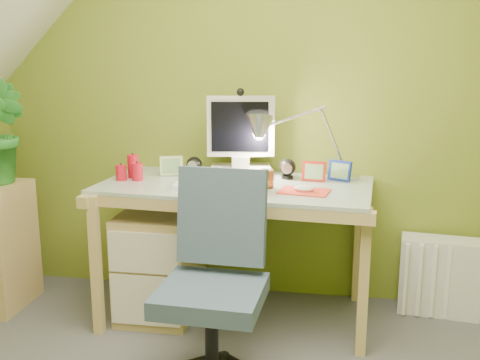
% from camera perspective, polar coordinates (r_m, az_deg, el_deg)
% --- Properties ---
extents(wall_back, '(3.20, 0.01, 2.40)m').
position_cam_1_polar(wall_back, '(3.35, 1.70, 8.09)').
color(wall_back, olive).
rests_on(wall_back, floor).
extents(desk, '(1.51, 0.85, 0.78)m').
position_cam_1_polar(desk, '(3.17, -0.46, -7.21)').
color(desk, tan).
rests_on(desk, floor).
extents(monitor, '(0.41, 0.28, 0.51)m').
position_cam_1_polar(monitor, '(3.18, 0.08, 4.91)').
color(monitor, '#B8B0A5').
rests_on(monitor, desk).
extents(speaker_left, '(0.11, 0.11, 0.11)m').
position_cam_1_polar(speaker_left, '(3.25, -4.68, 1.41)').
color(speaker_left, black).
rests_on(speaker_left, desk).
extents(speaker_right, '(0.11, 0.11, 0.11)m').
position_cam_1_polar(speaker_right, '(3.17, 4.84, 1.14)').
color(speaker_right, black).
rests_on(speaker_right, desk).
extents(keyboard, '(0.44, 0.15, 0.02)m').
position_cam_1_polar(keyboard, '(2.93, -2.48, -0.66)').
color(keyboard, white).
rests_on(keyboard, desk).
extents(mousepad, '(0.28, 0.22, 0.01)m').
position_cam_1_polar(mousepad, '(2.88, 6.52, -1.15)').
color(mousepad, red).
rests_on(mousepad, desk).
extents(mouse, '(0.12, 0.09, 0.04)m').
position_cam_1_polar(mouse, '(2.88, 6.52, -0.87)').
color(mouse, white).
rests_on(mouse, mousepad).
extents(amber_tumbler, '(0.09, 0.09, 0.10)m').
position_cam_1_polar(amber_tumbler, '(2.94, 2.71, 0.12)').
color(amber_tumbler, brown).
rests_on(amber_tumbler, desk).
extents(candle_cluster, '(0.20, 0.18, 0.13)m').
position_cam_1_polar(candle_cluster, '(3.21, -11.07, 1.25)').
color(candle_cluster, red).
rests_on(candle_cluster, desk).
extents(photo_frame_red, '(0.13, 0.04, 0.11)m').
position_cam_1_polar(photo_frame_red, '(3.12, 7.53, 0.88)').
color(photo_frame_red, '#AF1E12').
rests_on(photo_frame_red, desk).
extents(photo_frame_blue, '(0.13, 0.08, 0.11)m').
position_cam_1_polar(photo_frame_blue, '(3.16, 10.09, 0.95)').
color(photo_frame_blue, navy).
rests_on(photo_frame_blue, desk).
extents(photo_frame_green, '(0.13, 0.06, 0.11)m').
position_cam_1_polar(photo_frame_green, '(3.27, -6.98, 1.44)').
color(photo_frame_green, '#B9CA8B').
rests_on(photo_frame_green, desk).
extents(desk_lamp, '(0.59, 0.32, 0.60)m').
position_cam_1_polar(desk_lamp, '(3.14, 8.25, 5.43)').
color(desk_lamp, '#BABBBF').
rests_on(desk_lamp, desk).
extents(side_ledge, '(0.27, 0.42, 0.73)m').
position_cam_1_polar(side_ledge, '(3.59, -23.19, -6.21)').
color(side_ledge, tan).
rests_on(side_ledge, floor).
extents(task_chair, '(0.53, 0.53, 0.91)m').
position_cam_1_polar(task_chair, '(2.48, -2.95, -11.38)').
color(task_chair, '#38495C').
rests_on(task_chair, floor).
extents(radiator, '(0.46, 0.23, 0.45)m').
position_cam_1_polar(radiator, '(3.46, 19.62, -9.19)').
color(radiator, silver).
rests_on(radiator, floor).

